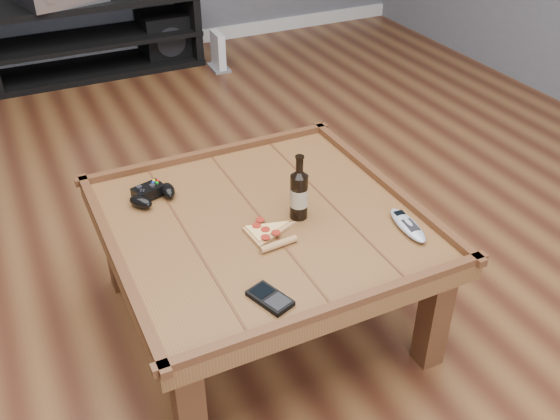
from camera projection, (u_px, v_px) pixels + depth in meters
name	position (u px, v px, depth m)	size (l,w,h in m)	color
ground	(264.00, 319.00, 2.31)	(6.00, 6.00, 0.00)	#411F12
baseboard	(92.00, 53.00, 4.51)	(5.00, 0.02, 0.10)	silver
coffee_table	(263.00, 234.00, 2.09)	(1.03, 1.03, 0.48)	brown
media_console	(95.00, 36.00, 4.22)	(1.40, 0.45, 0.50)	black
beer_bottle	(299.00, 193.00, 2.02)	(0.06, 0.06, 0.23)	black
game_controller	(152.00, 194.00, 2.14)	(0.18, 0.15, 0.05)	black
pizza_slice	(267.00, 233.00, 1.98)	(0.15, 0.23, 0.02)	tan
smartphone	(270.00, 298.00, 1.72)	(0.11, 0.14, 0.02)	black
remote_control	(408.00, 225.00, 2.00)	(0.08, 0.20, 0.03)	#A0A5AD
subwoofer	(164.00, 36.00, 4.48)	(0.33, 0.33, 0.33)	black
game_console	(218.00, 53.00, 4.32)	(0.12, 0.21, 0.26)	slate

